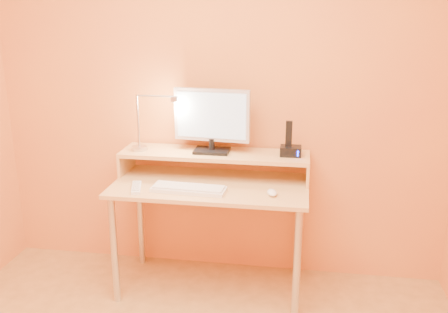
% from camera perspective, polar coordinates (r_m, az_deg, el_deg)
% --- Properties ---
extents(wall_back, '(3.00, 0.04, 2.50)m').
position_cam_1_polar(wall_back, '(3.23, -0.60, 7.66)').
color(wall_back, '#EB923D').
rests_on(wall_back, floor).
extents(desk_leg_fl, '(0.04, 0.04, 0.69)m').
position_cam_1_polar(desk_leg_fl, '(3.13, -12.51, -10.50)').
color(desk_leg_fl, silver).
rests_on(desk_leg_fl, floor).
extents(desk_leg_fr, '(0.04, 0.04, 0.69)m').
position_cam_1_polar(desk_leg_fr, '(2.94, 8.38, -12.22)').
color(desk_leg_fr, silver).
rests_on(desk_leg_fr, floor).
extents(desk_leg_bl, '(0.04, 0.04, 0.69)m').
position_cam_1_polar(desk_leg_bl, '(3.56, -9.59, -6.92)').
color(desk_leg_bl, silver).
rests_on(desk_leg_bl, floor).
extents(desk_leg_br, '(0.04, 0.04, 0.69)m').
position_cam_1_polar(desk_leg_br, '(3.38, 8.56, -8.14)').
color(desk_leg_br, silver).
rests_on(desk_leg_br, floor).
extents(desk_lower, '(1.20, 0.60, 0.02)m').
position_cam_1_polar(desk_lower, '(3.06, -1.59, -3.37)').
color(desk_lower, tan).
rests_on(desk_lower, floor).
extents(shelf_riser_left, '(0.02, 0.30, 0.14)m').
position_cam_1_polar(shelf_riser_left, '(3.33, -11.16, -0.58)').
color(shelf_riser_left, tan).
rests_on(shelf_riser_left, desk_lower).
extents(shelf_riser_right, '(0.02, 0.30, 0.14)m').
position_cam_1_polar(shelf_riser_right, '(3.13, 9.62, -1.61)').
color(shelf_riser_right, tan).
rests_on(shelf_riser_right, desk_lower).
extents(desk_shelf, '(1.20, 0.30, 0.02)m').
position_cam_1_polar(desk_shelf, '(3.15, -1.10, 0.29)').
color(desk_shelf, tan).
rests_on(desk_shelf, desk_lower).
extents(monitor_foot, '(0.22, 0.16, 0.02)m').
position_cam_1_polar(monitor_foot, '(3.15, -1.41, 0.68)').
color(monitor_foot, black).
rests_on(monitor_foot, desk_shelf).
extents(monitor_neck, '(0.04, 0.04, 0.07)m').
position_cam_1_polar(monitor_neck, '(3.14, -1.41, 1.45)').
color(monitor_neck, black).
rests_on(monitor_neck, monitor_foot).
extents(monitor_panel, '(0.48, 0.08, 0.33)m').
position_cam_1_polar(monitor_panel, '(3.10, -1.40, 4.79)').
color(monitor_panel, silver).
rests_on(monitor_panel, monitor_neck).
extents(monitor_back, '(0.43, 0.05, 0.28)m').
position_cam_1_polar(monitor_back, '(3.13, -1.32, 4.88)').
color(monitor_back, black).
rests_on(monitor_back, monitor_panel).
extents(monitor_screen, '(0.44, 0.04, 0.29)m').
position_cam_1_polar(monitor_screen, '(3.08, -1.47, 4.72)').
color(monitor_screen, '#A3C0DB').
rests_on(monitor_screen, monitor_panel).
extents(lamp_base, '(0.10, 0.10, 0.02)m').
position_cam_1_polar(lamp_base, '(3.24, -9.71, 0.95)').
color(lamp_base, silver).
rests_on(lamp_base, desk_shelf).
extents(lamp_post, '(0.01, 0.01, 0.33)m').
position_cam_1_polar(lamp_post, '(3.19, -9.86, 4.01)').
color(lamp_post, silver).
rests_on(lamp_post, lamp_base).
extents(lamp_arm, '(0.24, 0.01, 0.01)m').
position_cam_1_polar(lamp_arm, '(3.13, -7.92, 6.91)').
color(lamp_arm, silver).
rests_on(lamp_arm, lamp_post).
extents(lamp_head, '(0.04, 0.04, 0.03)m').
position_cam_1_polar(lamp_head, '(3.09, -5.76, 6.61)').
color(lamp_head, silver).
rests_on(lamp_head, lamp_arm).
extents(lamp_bulb, '(0.03, 0.03, 0.00)m').
position_cam_1_polar(lamp_bulb, '(3.10, -5.76, 6.32)').
color(lamp_bulb, '#FFEAC6').
rests_on(lamp_bulb, lamp_head).
extents(phone_dock, '(0.13, 0.10, 0.06)m').
position_cam_1_polar(phone_dock, '(3.09, 7.68, 0.64)').
color(phone_dock, black).
rests_on(phone_dock, desk_shelf).
extents(phone_handset, '(0.04, 0.03, 0.16)m').
position_cam_1_polar(phone_handset, '(3.07, 7.47, 2.62)').
color(phone_handset, black).
rests_on(phone_handset, phone_dock).
extents(phone_led, '(0.01, 0.00, 0.04)m').
position_cam_1_polar(phone_led, '(3.04, 8.49, 0.33)').
color(phone_led, '#1530F1').
rests_on(phone_led, phone_dock).
extents(keyboard, '(0.45, 0.17, 0.02)m').
position_cam_1_polar(keyboard, '(2.94, -4.09, -3.79)').
color(keyboard, white).
rests_on(keyboard, desk_lower).
extents(mouse, '(0.08, 0.11, 0.03)m').
position_cam_1_polar(mouse, '(2.88, 5.55, -4.15)').
color(mouse, white).
rests_on(mouse, desk_lower).
extents(remote_control, '(0.11, 0.20, 0.02)m').
position_cam_1_polar(remote_control, '(3.01, -10.05, -3.55)').
color(remote_control, white).
rests_on(remote_control, desk_lower).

